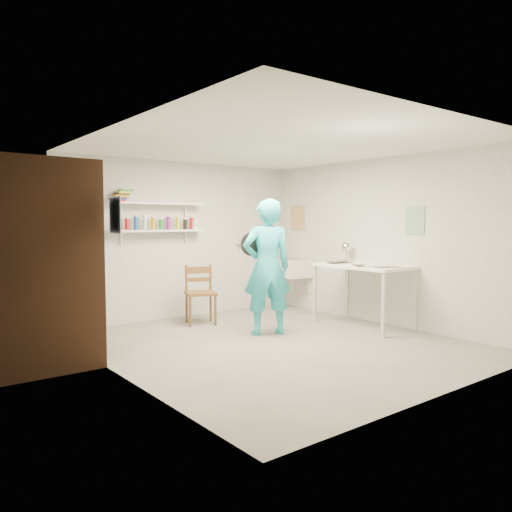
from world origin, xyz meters
TOP-DOWN VIEW (x-y plane):
  - floor at (0.00, 0.00)m, footprint 4.00×4.50m
  - ceiling at (0.00, 0.00)m, footprint 4.00×4.50m
  - wall_back at (0.00, 2.26)m, footprint 4.00×0.02m
  - wall_front at (0.00, -2.26)m, footprint 4.00×0.02m
  - wall_left at (-2.01, 0.00)m, footprint 0.02×4.50m
  - wall_right at (2.01, 0.00)m, footprint 0.02×4.50m
  - doorway_recess at (-1.99, 1.05)m, footprint 0.02×0.90m
  - corridor_box at (-2.70, 1.05)m, footprint 1.40×1.50m
  - door_lintel at (-1.97, 1.05)m, footprint 0.06×1.05m
  - door_jamb_near at (-1.97, 0.55)m, footprint 0.06×0.10m
  - door_jamb_far at (-1.97, 1.55)m, footprint 0.06×0.10m
  - shelf_lower at (-0.50, 2.13)m, footprint 1.50×0.22m
  - shelf_upper at (-0.50, 2.13)m, footprint 1.50×0.22m
  - ledge_shelf at (1.35, 2.17)m, footprint 0.70×0.14m
  - poster_left at (-1.99, 0.05)m, footprint 0.01×0.28m
  - poster_right_a at (1.99, 1.80)m, footprint 0.01×0.34m
  - poster_right_b at (1.99, -0.55)m, footprint 0.01×0.30m
  - belfast_sink at (1.75, 1.70)m, footprint 0.48×0.60m
  - man at (0.24, 0.47)m, footprint 0.76×0.64m
  - wall_clock at (0.16, 0.68)m, footprint 0.31×0.16m
  - wooden_chair at (-0.11, 1.56)m, footprint 0.54×0.53m
  - work_table at (1.64, 0.02)m, footprint 0.79×1.32m
  - desk_lamp at (1.86, 0.55)m, footprint 0.16×0.16m
  - spray_cans at (-0.50, 2.13)m, footprint 1.32×0.06m
  - book_stack at (-1.05, 2.13)m, footprint 0.28×0.14m
  - ledge_pots at (1.35, 2.17)m, footprint 0.48×0.07m
  - papers at (1.64, 0.02)m, footprint 0.30×0.22m

SIDE VIEW (x-z plane):
  - floor at x=0.00m, z-range -0.02..0.00m
  - work_table at x=1.64m, z-range 0.00..0.88m
  - wooden_chair at x=-0.11m, z-range 0.00..0.90m
  - belfast_sink at x=1.75m, z-range 0.55..0.85m
  - man at x=0.24m, z-range 0.00..1.78m
  - papers at x=1.64m, z-range 0.88..0.91m
  - doorway_recess at x=-1.99m, z-range 0.00..2.00m
  - door_jamb_near at x=-1.97m, z-range 0.00..2.00m
  - door_jamb_far at x=-1.97m, z-range 0.00..2.00m
  - corridor_box at x=-2.70m, z-range 0.00..2.10m
  - desk_lamp at x=1.86m, z-range 1.02..1.18m
  - ledge_shelf at x=1.35m, z-range 1.11..1.14m
  - ledge_pots at x=1.35m, z-range 1.14..1.22m
  - wall_clock at x=0.16m, z-range 1.03..1.35m
  - wall_back at x=0.00m, z-range 0.00..2.40m
  - wall_front at x=0.00m, z-range 0.00..2.40m
  - wall_left at x=-2.01m, z-range 0.00..2.40m
  - wall_right at x=2.01m, z-range 0.00..2.40m
  - shelf_lower at x=-0.50m, z-range 1.34..1.36m
  - spray_cans at x=-0.50m, z-range 1.36..1.53m
  - poster_right_b at x=1.99m, z-range 1.31..1.69m
  - poster_left at x=-1.99m, z-range 1.37..1.73m
  - poster_right_a at x=1.99m, z-range 1.34..1.76m
  - shelf_upper at x=-0.50m, z-range 1.74..1.76m
  - book_stack at x=-1.05m, z-range 1.77..1.93m
  - door_lintel at x=-1.97m, z-range 2.00..2.10m
  - ceiling at x=0.00m, z-range 2.40..2.42m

